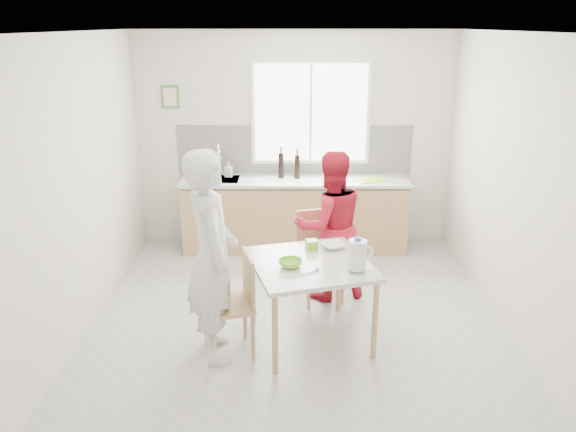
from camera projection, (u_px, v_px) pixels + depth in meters
name	position (u px, v px, depth m)	size (l,w,h in m)	color
ground	(297.00, 323.00, 5.47)	(4.50, 4.50, 0.00)	#B7B7B2
room_shell	(298.00, 158.00, 4.93)	(4.50, 4.50, 4.50)	silver
window	(311.00, 113.00, 7.02)	(1.50, 0.06, 1.30)	white
backsplash	(295.00, 150.00, 7.19)	(3.00, 0.02, 0.65)	white
picture_frame	(170.00, 97.00, 6.96)	(0.22, 0.03, 0.28)	#4A833B
kitchen_counter	(294.00, 217.00, 7.18)	(2.84, 0.64, 1.37)	tan
dining_table	(311.00, 270.00, 4.97)	(1.23, 1.23, 0.77)	silver
chair_left	(235.00, 299.00, 4.86)	(0.51, 0.51, 0.91)	tan
chair_far	(318.00, 251.00, 5.87)	(0.53, 0.53, 0.93)	tan
person_white	(212.00, 257.00, 4.68)	(0.67, 0.44, 1.84)	silver
person_red	(330.00, 226.00, 5.78)	(0.77, 0.60, 1.58)	red
bowl_green	(290.00, 263.00, 4.84)	(0.20, 0.20, 0.06)	#7BCA2E
bowl_white	(333.00, 246.00, 5.24)	(0.21, 0.21, 0.05)	white
milk_jug	(358.00, 254.00, 4.72)	(0.22, 0.16, 0.28)	white
green_box	(312.00, 245.00, 5.21)	(0.10, 0.10, 0.09)	#79BE2B
spoon	(310.00, 272.00, 4.72)	(0.01, 0.01, 0.16)	#A5A5AA
cutting_board	(370.00, 180.00, 6.95)	(0.35, 0.25, 0.01)	#9EBE2C
wine_bottle_a	(281.00, 165.00, 7.02)	(0.07, 0.07, 0.32)	black
wine_bottle_b	(297.00, 166.00, 7.01)	(0.07, 0.07, 0.30)	black
jar_amber	(295.00, 170.00, 7.12)	(0.06, 0.06, 0.16)	brown
soap_bottle	(229.00, 169.00, 7.09)	(0.09, 0.09, 0.19)	#999999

